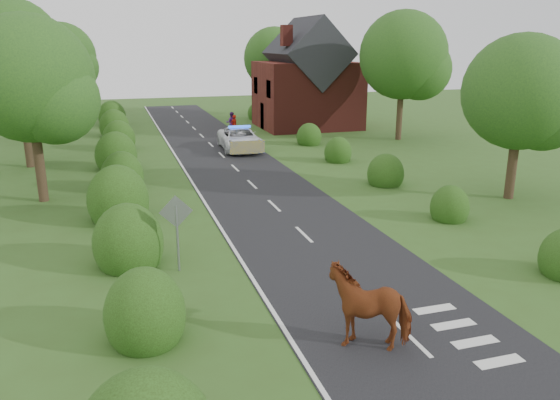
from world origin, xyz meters
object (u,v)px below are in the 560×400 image
object	(u,v)px
police_van	(240,139)
pedestrian_purple	(231,123)
cow	(369,309)
pedestrian_red	(234,125)
road_sign	(177,222)

from	to	relation	value
police_van	pedestrian_purple	bearing A→B (deg)	85.28
cow	pedestrian_red	world-z (taller)	cow
police_van	pedestrian_red	size ratio (longest dim) A/B	3.47
road_sign	police_van	size ratio (longest dim) A/B	0.45
police_van	pedestrian_purple	world-z (taller)	pedestrian_purple
road_sign	cow	distance (m)	6.97
road_sign	police_van	xyz separation A→B (m)	(6.57, 19.48, -0.90)
road_sign	cow	bearing A→B (deg)	-55.29
police_van	pedestrian_red	bearing A→B (deg)	84.16
cow	police_van	distance (m)	25.31
cow	pedestrian_purple	distance (m)	32.50
cow	pedestrian_red	distance (m)	31.39
road_sign	pedestrian_red	world-z (taller)	road_sign
road_sign	pedestrian_red	distance (m)	26.60
pedestrian_red	pedestrian_purple	size ratio (longest dim) A/B	0.95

